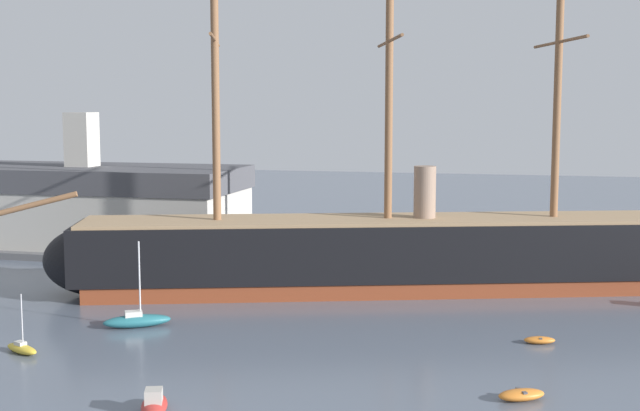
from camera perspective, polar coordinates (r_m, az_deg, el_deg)
name	(u,v)px	position (r m, az deg, el deg)	size (l,w,h in m)	color
tall_ship	(388,252)	(81.84, 4.57, -3.17)	(68.97, 27.63, 34.24)	brown
motorboat_near_centre	(154,404)	(51.30, -11.11, -13.01)	(2.63, 3.90, 1.51)	#B22D28
sailboat_mid_left	(22,348)	(65.47, -19.46, -9.06)	(3.48, 2.34, 4.39)	gold
dinghy_mid_right	(521,395)	(53.85, 13.42, -12.30)	(3.23, 2.51, 0.70)	orange
sailboat_alongside_bow	(137,320)	(70.31, -12.24, -7.56)	(5.46, 4.13, 7.01)	#236670
dinghy_alongside_stern	(540,340)	(66.32, 14.58, -8.77)	(2.48, 1.49, 0.55)	orange
sailboat_far_left	(85,265)	(95.99, -15.58, -3.91)	(4.03, 3.72, 5.50)	gold
dinghy_distant_centre	(363,266)	(92.96, 2.90, -4.12)	(1.73, 2.66, 0.58)	orange
dockside_warehouse_left	(85,208)	(109.19, -15.54, -0.14)	(42.35, 18.63, 16.99)	#565659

